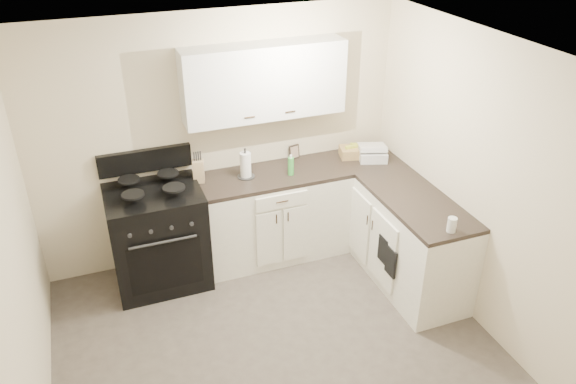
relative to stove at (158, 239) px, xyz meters
name	(u,v)px	position (x,y,z in m)	size (l,w,h in m)	color
floor	(284,361)	(0.74, -1.48, -0.46)	(3.60, 3.60, 0.00)	#473F38
ceiling	(282,63)	(0.74, -1.48, 2.04)	(3.60, 3.60, 0.00)	white
wall_back	(219,140)	(0.74, 0.32, 0.79)	(3.60, 3.60, 0.00)	beige
wall_right	(489,192)	(2.54, -1.48, 0.79)	(3.60, 3.60, 0.00)	beige
wall_left	(10,292)	(-1.06, -1.48, 0.79)	(3.60, 3.60, 0.00)	beige
base_cabinets_back	(272,216)	(1.16, 0.02, -0.01)	(1.55, 0.60, 0.90)	silver
base_cabinets_right	(395,228)	(2.24, -0.63, -0.01)	(0.60, 1.90, 0.90)	silver
countertop_back	(271,176)	(1.16, 0.02, 0.46)	(1.55, 0.60, 0.04)	black
countertop_right	(400,187)	(2.24, -0.63, 0.46)	(0.60, 1.90, 0.04)	black
upper_cabinets	(264,81)	(1.16, 0.18, 1.38)	(1.55, 0.30, 0.70)	silver
stove	(158,239)	(0.00, 0.00, 0.00)	(0.87, 0.75, 1.05)	black
knife_block	(199,171)	(0.47, 0.12, 0.59)	(0.10, 0.09, 0.23)	#D9B285
paper_towel	(246,165)	(0.91, 0.06, 0.61)	(0.11, 0.11, 0.26)	white
soap_bottle	(291,166)	(1.34, -0.05, 0.57)	(0.06, 0.06, 0.18)	green
picture_frame	(294,152)	(1.51, 0.28, 0.55)	(0.12, 0.02, 0.15)	black
wicker_basket	(355,152)	(2.12, 0.10, 0.53)	(0.31, 0.20, 0.10)	#A9864F
countertop_grill	(372,155)	(2.26, -0.02, 0.53)	(0.28, 0.26, 0.10)	silver
glass_jar	(452,225)	(2.21, -1.48, 0.54)	(0.08, 0.08, 0.13)	silver
oven_mitt_near	(391,262)	(1.91, -1.10, -0.01)	(0.02, 0.16, 0.28)	black
oven_mitt_far	(383,250)	(1.91, -0.95, 0.03)	(0.02, 0.15, 0.26)	black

